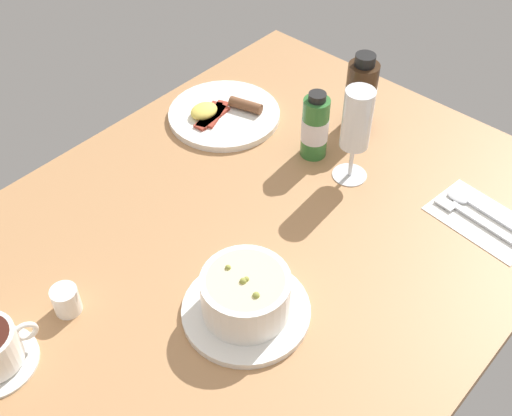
% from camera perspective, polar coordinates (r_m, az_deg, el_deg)
% --- Properties ---
extents(ground_plane, '(1.10, 0.84, 0.03)m').
position_cam_1_polar(ground_plane, '(1.11, -0.29, -2.95)').
color(ground_plane, '#B27F51').
extents(porridge_bowl, '(0.20, 0.20, 0.09)m').
position_cam_1_polar(porridge_bowl, '(0.96, -0.91, -7.93)').
color(porridge_bowl, white).
rests_on(porridge_bowl, ground_plane).
extents(cutlery_setting, '(0.13, 0.19, 0.01)m').
position_cam_1_polar(cutlery_setting, '(1.19, 19.40, -0.84)').
color(cutlery_setting, white).
rests_on(cutlery_setting, ground_plane).
extents(creamer_jug, '(0.04, 0.05, 0.05)m').
position_cam_1_polar(creamer_jug, '(1.02, -16.53, -7.86)').
color(creamer_jug, white).
rests_on(creamer_jug, ground_plane).
extents(wine_glass, '(0.07, 0.07, 0.19)m').
position_cam_1_polar(wine_glass, '(1.14, 8.94, 7.43)').
color(wine_glass, white).
rests_on(wine_glass, ground_plane).
extents(sauce_bottle_brown, '(0.06, 0.06, 0.17)m').
position_cam_1_polar(sauce_bottle_brown, '(1.29, 9.26, 9.80)').
color(sauce_bottle_brown, '#382314').
rests_on(sauce_bottle_brown, ground_plane).
extents(sauce_bottle_green, '(0.05, 0.05, 0.14)m').
position_cam_1_polar(sauce_bottle_green, '(1.22, 5.27, 7.19)').
color(sauce_bottle_green, '#337233').
rests_on(sauce_bottle_green, ground_plane).
extents(breakfast_plate, '(0.23, 0.23, 0.04)m').
position_cam_1_polar(breakfast_plate, '(1.34, -2.96, 8.36)').
color(breakfast_plate, white).
rests_on(breakfast_plate, ground_plane).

